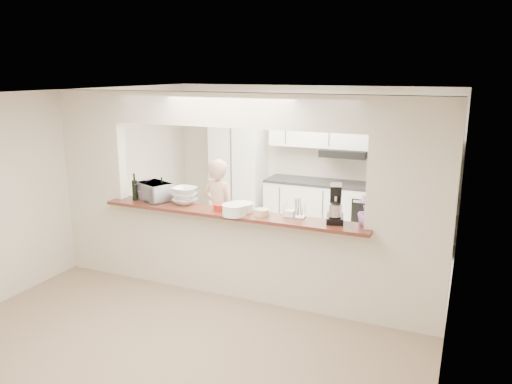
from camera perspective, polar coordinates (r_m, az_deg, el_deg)
The scene contains 19 objects.
floor at distance 6.42m, azimuth -2.59°, elevation -11.58°, with size 6.00×6.00×0.00m, color tan.
tile_overlay at distance 7.73m, azimuth 2.49°, elevation -7.04°, with size 5.00×2.90×0.01m, color silver.
partition at distance 5.94m, azimuth -2.74°, elevation 1.46°, with size 5.00×0.15×2.50m.
bar_counter at distance 6.19m, azimuth -2.66°, elevation -6.78°, with size 3.40×0.38×1.09m.
kitchen_cabinets at distance 8.58m, azimuth 4.21°, elevation 1.78°, with size 3.15×0.62×2.25m.
refrigerator at distance 8.10m, azimuth 19.12°, elevation -0.57°, with size 0.75×0.70×1.70m, color #B2B2B8.
flower_left at distance 6.69m, azimuth -12.57°, elevation 0.42°, with size 0.27×0.23×0.30m, color #D671B9.
wine_bottle_a at distance 6.58m, azimuth -10.68°, elevation 0.03°, with size 0.06×0.06×0.31m.
wine_bottle_b at distance 6.69m, azimuth -13.68°, elevation 0.26°, with size 0.07×0.07×0.36m.
toaster_oven at distance 6.62m, azimuth -11.50°, elevation 0.05°, with size 0.43×0.29×0.24m, color #BCBCC1.
serving_bowls at distance 6.38m, azimuth -8.17°, elevation -0.44°, with size 0.29×0.29×0.21m, color white.
plate_stack_a at distance 5.83m, azimuth -2.52°, elevation -2.06°, with size 0.29×0.29×0.13m.
plate_stack_b at distance 6.00m, azimuth -1.72°, elevation -1.74°, with size 0.29×0.29×0.10m.
red_bowl at distance 6.06m, azimuth -4.10°, elevation -1.74°, with size 0.17×0.17×0.08m, color maroon.
tan_bowl at distance 5.84m, azimuth 0.70°, elevation -2.33°, with size 0.16×0.16×0.08m, color beige.
utensil_caddy at distance 5.77m, azimuth 4.40°, elevation -1.97°, with size 0.25×0.15×0.23m.
stand_mixer at distance 5.62m, azimuth 9.06°, elevation -1.48°, with size 0.25×0.33×0.43m.
flower_right at distance 5.54m, azimuth 12.55°, elevation -2.07°, with size 0.20×0.20×0.35m, color #D975D7.
person at distance 7.07m, azimuth -4.19°, elevation -2.47°, with size 0.57×0.37×1.55m, color tan.
Camera 1 is at (2.57, -5.21, 2.74)m, focal length 35.00 mm.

